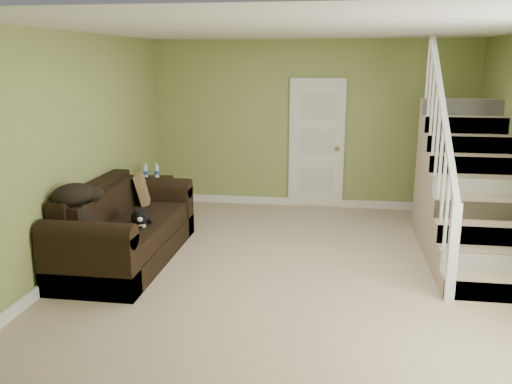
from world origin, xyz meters
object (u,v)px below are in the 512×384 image
(side_table, at_px, (154,199))
(banana, at_px, (129,229))
(sofa, at_px, (123,232))
(cat, at_px, (139,217))

(side_table, relative_size, banana, 4.82)
(sofa, xyz_separation_m, banana, (0.24, -0.40, 0.17))
(cat, bearing_deg, side_table, 83.24)
(side_table, distance_m, cat, 1.88)
(sofa, height_order, cat, sofa)
(sofa, height_order, side_table, sofa)
(side_table, distance_m, banana, 2.07)
(side_table, relative_size, cat, 1.64)
(side_table, xyz_separation_m, cat, (0.46, -1.81, 0.27))
(sofa, xyz_separation_m, side_table, (-0.19, 1.61, -0.03))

